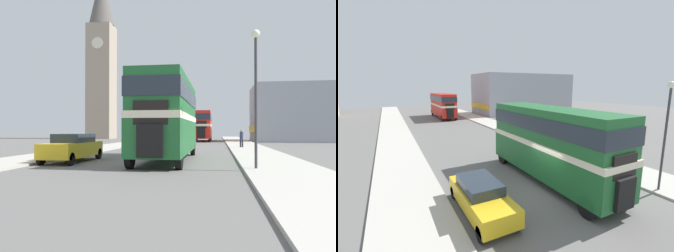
{
  "view_description": "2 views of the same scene",
  "coord_description": "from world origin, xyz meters",
  "views": [
    {
      "loc": [
        3.93,
        -17.0,
        1.75
      ],
      "look_at": [
        1.16,
        1.3,
        1.95
      ],
      "focal_mm": 35.0,
      "sensor_mm": 36.0,
      "label": 1
    },
    {
      "loc": [
        -7.33,
        -9.09,
        5.73
      ],
      "look_at": [
        1.16,
        6.89,
        2.51
      ],
      "focal_mm": 24.0,
      "sensor_mm": 36.0,
      "label": 2
    }
  ],
  "objects": [
    {
      "name": "ground_plane",
      "position": [
        0.0,
        0.0,
        0.0
      ],
      "size": [
        120.0,
        120.0,
        0.0
      ],
      "primitive_type": "plane",
      "color": "slate"
    },
    {
      "name": "sidewalk_right",
      "position": [
        6.75,
        0.0,
        0.06
      ],
      "size": [
        3.5,
        120.0,
        0.12
      ],
      "color": "#B7B2A8",
      "rests_on": "ground_plane"
    },
    {
      "name": "sidewalk_left",
      "position": [
        -6.75,
        0.0,
        0.06
      ],
      "size": [
        3.5,
        120.0,
        0.12
      ],
      "color": "#B7B2A8",
      "rests_on": "ground_plane"
    },
    {
      "name": "double_decker_bus",
      "position": [
        1.16,
        1.28,
        2.64
      ],
      "size": [
        2.52,
        10.08,
        4.47
      ],
      "color": "#1E602D",
      "rests_on": "ground_plane"
    },
    {
      "name": "bus_distant",
      "position": [
        1.73,
        32.6,
        2.6
      ],
      "size": [
        2.57,
        10.57,
        4.38
      ],
      "color": "red",
      "rests_on": "ground_plane"
    },
    {
      "name": "car_parked_near",
      "position": [
        -3.87,
        -0.13,
        0.78
      ],
      "size": [
        1.74,
        4.66,
        1.52
      ],
      "color": "gold",
      "rests_on": "ground_plane"
    },
    {
      "name": "pedestrian_walking",
      "position": [
        6.13,
        13.85,
        1.03
      ],
      "size": [
        0.33,
        0.33,
        1.61
      ],
      "color": "#282833",
      "rests_on": "sidewalk_right"
    },
    {
      "name": "street_lamp",
      "position": [
        5.54,
        -2.82,
        3.96
      ],
      "size": [
        0.36,
        0.36,
        5.86
      ],
      "color": "#38383D",
      "rests_on": "sidewalk_right"
    },
    {
      "name": "church_tower",
      "position": [
        -18.08,
        43.14,
        16.72
      ],
      "size": [
        4.89,
        4.89,
        32.72
      ],
      "color": "tan",
      "rests_on": "ground_plane"
    },
    {
      "name": "shop_building_block",
      "position": [
        19.16,
        33.18,
        4.1
      ],
      "size": [
        20.12,
        9.86,
        8.2
      ],
      "color": "#999EA8",
      "rests_on": "ground_plane"
    }
  ]
}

